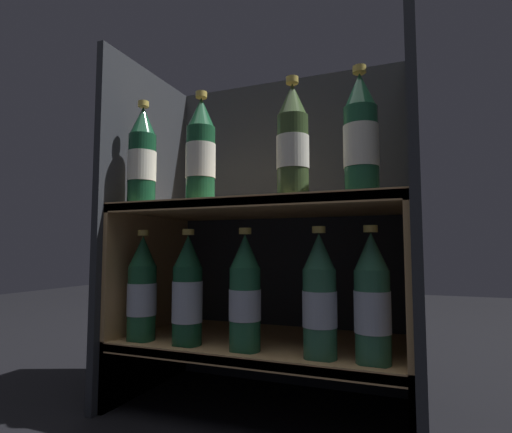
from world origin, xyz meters
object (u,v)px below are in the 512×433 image
object	(u,v)px
bottle_upper_front_0	(142,159)
bottle_upper_front_3	(361,137)
bottle_lower_front_4	(372,301)
bottle_upper_front_2	(293,144)
bottle_upper_front_1	(201,153)
bottle_lower_front_1	(187,293)
bottle_lower_front_2	(245,295)
bottle_lower_front_0	(142,291)
bottle_lower_front_3	(320,299)

from	to	relation	value
bottle_upper_front_0	bottle_upper_front_3	distance (m)	0.55
bottle_lower_front_4	bottle_upper_front_0	bearing A→B (deg)	180.00
bottle_upper_front_2	bottle_upper_front_1	bearing A→B (deg)	180.00
bottle_lower_front_1	bottle_upper_front_2	bearing A→B (deg)	-0.00
bottle_upper_front_3	bottle_lower_front_2	size ratio (longest dim) A/B	1.00
bottle_lower_front_0	bottle_lower_front_4	size ratio (longest dim) A/B	1.00
bottle_lower_front_0	bottle_lower_front_3	distance (m)	0.45
bottle_lower_front_0	bottle_lower_front_3	world-z (taller)	same
bottle_upper_front_0	bottle_lower_front_2	world-z (taller)	bottle_upper_front_0
bottle_upper_front_3	bottle_upper_front_2	bearing A→B (deg)	180.00
bottle_lower_front_0	bottle_lower_front_2	size ratio (longest dim) A/B	1.00
bottle_lower_front_2	bottle_lower_front_4	distance (m)	0.28
bottle_lower_front_0	bottle_lower_front_2	xyz separation A→B (m)	(0.28, -0.00, 0.00)
bottle_lower_front_1	bottle_lower_front_2	distance (m)	0.15
bottle_lower_front_0	bottle_lower_front_3	bearing A→B (deg)	0.00
bottle_lower_front_3	bottle_lower_front_4	distance (m)	0.11
bottle_upper_front_0	bottle_upper_front_1	xyz separation A→B (m)	(0.17, 0.00, -0.00)
bottle_lower_front_3	bottle_upper_front_0	bearing A→B (deg)	180.00
bottle_upper_front_2	bottle_lower_front_3	size ratio (longest dim) A/B	1.00
bottle_upper_front_2	bottle_lower_front_0	distance (m)	0.52
bottle_upper_front_2	bottle_upper_front_3	distance (m)	0.15
bottle_upper_front_1	bottle_lower_front_1	xyz separation A→B (m)	(-0.03, 0.00, -0.34)
bottle_upper_front_1	bottle_lower_front_1	distance (m)	0.34
bottle_upper_front_0	bottle_lower_front_1	bearing A→B (deg)	0.00
bottle_upper_front_1	bottle_lower_front_3	distance (m)	0.44
bottle_upper_front_2	bottle_lower_front_2	bearing A→B (deg)	180.00
bottle_lower_front_3	bottle_lower_front_4	size ratio (longest dim) A/B	1.00
bottle_upper_front_0	bottle_upper_front_1	world-z (taller)	same
bottle_upper_front_3	bottle_lower_front_3	distance (m)	0.35
bottle_upper_front_3	bottle_lower_front_0	xyz separation A→B (m)	(-0.54, 0.00, -0.34)
bottle_upper_front_1	bottle_lower_front_1	size ratio (longest dim) A/B	1.00
bottle_upper_front_3	bottle_lower_front_2	distance (m)	0.43
bottle_upper_front_0	bottle_lower_front_4	distance (m)	0.66
bottle_lower_front_2	bottle_lower_front_4	bearing A→B (deg)	0.00
bottle_lower_front_3	bottle_lower_front_1	bearing A→B (deg)	180.00
bottle_upper_front_0	bottle_upper_front_3	world-z (taller)	same
bottle_lower_front_0	bottle_lower_front_2	bearing A→B (deg)	-0.00
bottle_upper_front_0	bottle_lower_front_4	world-z (taller)	bottle_upper_front_0
bottle_upper_front_1	bottle_lower_front_3	size ratio (longest dim) A/B	1.00
bottle_lower_front_0	bottle_upper_front_1	bearing A→B (deg)	0.00
bottle_lower_front_0	bottle_lower_front_1	xyz separation A→B (m)	(0.13, 0.00, -0.00)
bottle_lower_front_1	bottle_lower_front_3	distance (m)	0.32
bottle_lower_front_2	bottle_lower_front_3	size ratio (longest dim) A/B	1.00
bottle_lower_front_2	bottle_lower_front_4	world-z (taller)	same
bottle_lower_front_2	bottle_lower_front_3	xyz separation A→B (m)	(0.17, 0.00, -0.00)
bottle_upper_front_1	bottle_lower_front_2	xyz separation A→B (m)	(0.12, -0.00, -0.34)
bottle_lower_front_3	bottle_lower_front_4	world-z (taller)	same
bottle_upper_front_3	bottle_lower_front_1	size ratio (longest dim) A/B	1.00
bottle_upper_front_2	bottle_upper_front_3	bearing A→B (deg)	0.00
bottle_upper_front_2	bottle_lower_front_1	size ratio (longest dim) A/B	1.00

